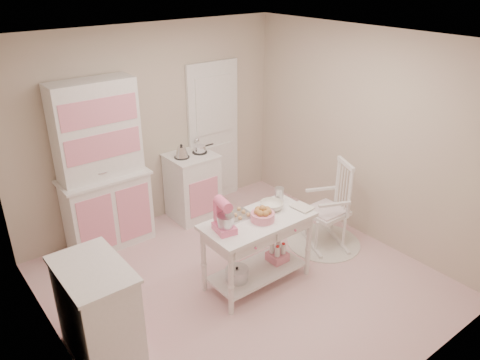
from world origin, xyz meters
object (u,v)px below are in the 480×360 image
at_px(base_cabinet, 98,311).
at_px(bread_basket, 263,217).
at_px(rocking_chair, 327,204).
at_px(work_table, 257,251).
at_px(hutch, 102,167).
at_px(stove, 192,186).
at_px(stand_mixer, 224,216).

xyz_separation_m(base_cabinet, bread_basket, (1.78, -0.13, 0.39)).
distance_m(rocking_chair, work_table, 1.19).
height_order(hutch, stove, hutch).
bearing_deg(bread_basket, hutch, 117.91).
distance_m(stove, bread_basket, 1.81).
relative_size(hutch, stove, 2.26).
height_order(hutch, stand_mixer, hutch).
bearing_deg(work_table, rocking_chair, 4.22).
bearing_deg(rocking_chair, stand_mixer, -153.38).
bearing_deg(bread_basket, rocking_chair, 6.74).
relative_size(base_cabinet, bread_basket, 3.68).
relative_size(stove, bread_basket, 3.68).
distance_m(hutch, rocking_chair, 2.73).
bearing_deg(base_cabinet, stove, 38.71).
xyz_separation_m(hutch, base_cabinet, (-0.83, -1.67, -0.58)).
distance_m(stand_mixer, bread_basket, 0.46).
bearing_deg(stove, base_cabinet, -141.29).
height_order(rocking_chair, bread_basket, rocking_chair).
bearing_deg(stove, rocking_chair, -60.49).
xyz_separation_m(hutch, work_table, (0.93, -1.75, -0.64)).
distance_m(hutch, stove, 1.33).
bearing_deg(base_cabinet, bread_basket, -4.05).
bearing_deg(base_cabinet, rocking_chair, 0.21).
height_order(stand_mixer, bread_basket, stand_mixer).
relative_size(rocking_chair, stand_mixer, 3.24).
relative_size(base_cabinet, rocking_chair, 0.84).
height_order(hutch, work_table, hutch).
bearing_deg(rocking_chair, bread_basket, -149.04).
relative_size(base_cabinet, stand_mixer, 2.71).
relative_size(rocking_chair, bread_basket, 4.40).
bearing_deg(hutch, bread_basket, -62.09).
bearing_deg(base_cabinet, hutch, 63.71).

